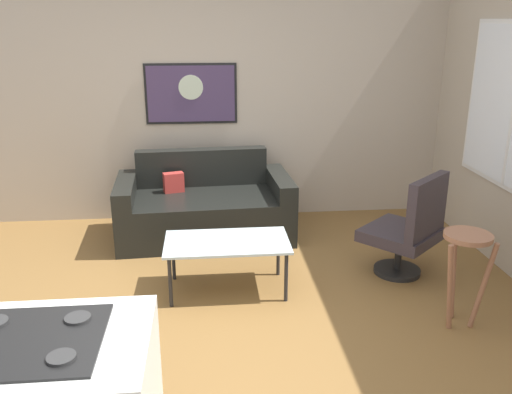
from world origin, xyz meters
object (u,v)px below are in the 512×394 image
(armchair, at_px, (409,229))
(bar_stool, at_px, (466,255))
(coffee_table, at_px, (227,245))
(wall_painting, at_px, (191,94))
(couch, at_px, (205,209))

(armchair, xyz_separation_m, bar_stool, (0.09, -0.80, 0.12))
(coffee_table, relative_size, bar_stool, 1.40)
(armchair, xyz_separation_m, wall_painting, (-1.83, 1.66, 0.94))
(couch, xyz_separation_m, coffee_table, (0.18, -1.21, 0.11))
(couch, relative_size, armchair, 1.94)
(coffee_table, relative_size, wall_painting, 1.03)
(armchair, relative_size, bar_stool, 1.28)
(wall_painting, bearing_deg, bar_stool, -51.87)
(armchair, height_order, bar_stool, armchair)
(couch, distance_m, armchair, 2.05)
(armchair, distance_m, wall_painting, 2.64)
(couch, xyz_separation_m, armchair, (1.73, -1.10, 0.15))
(couch, relative_size, bar_stool, 2.50)
(armchair, bearing_deg, coffee_table, -175.80)
(couch, relative_size, coffee_table, 1.78)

